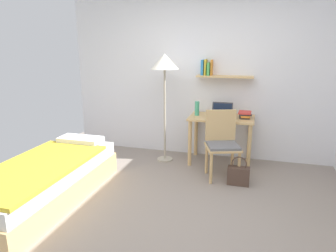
{
  "coord_description": "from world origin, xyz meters",
  "views": [
    {
      "loc": [
        0.79,
        -2.83,
        1.76
      ],
      "look_at": [
        -0.16,
        0.51,
        0.85
      ],
      "focal_mm": 32.8,
      "sensor_mm": 36.0,
      "label": 1
    }
  ],
  "objects_px": {
    "water_bottle": "(197,108)",
    "handbag": "(238,175)",
    "bed": "(45,181)",
    "laptop": "(222,113)",
    "book_stack": "(245,115)",
    "standing_lamp": "(165,67)",
    "desk_chair": "(222,141)",
    "desk": "(221,126)"
  },
  "relations": [
    {
      "from": "desk",
      "to": "water_bottle",
      "type": "distance_m",
      "value": 0.45
    },
    {
      "from": "water_bottle",
      "to": "desk_chair",
      "type": "bearing_deg",
      "value": -48.74
    },
    {
      "from": "bed",
      "to": "laptop",
      "type": "bearing_deg",
      "value": 44.58
    },
    {
      "from": "water_bottle",
      "to": "book_stack",
      "type": "distance_m",
      "value": 0.71
    },
    {
      "from": "desk",
      "to": "handbag",
      "type": "relative_size",
      "value": 2.47
    },
    {
      "from": "standing_lamp",
      "to": "laptop",
      "type": "distance_m",
      "value": 1.1
    },
    {
      "from": "desk",
      "to": "desk_chair",
      "type": "relative_size",
      "value": 1.04
    },
    {
      "from": "book_stack",
      "to": "standing_lamp",
      "type": "bearing_deg",
      "value": -173.57
    },
    {
      "from": "desk_chair",
      "to": "water_bottle",
      "type": "xyz_separation_m",
      "value": [
        -0.45,
        0.51,
        0.33
      ]
    },
    {
      "from": "desk_chair",
      "to": "handbag",
      "type": "distance_m",
      "value": 0.5
    },
    {
      "from": "water_bottle",
      "to": "bed",
      "type": "bearing_deg",
      "value": -129.25
    },
    {
      "from": "bed",
      "to": "handbag",
      "type": "distance_m",
      "value": 2.38
    },
    {
      "from": "desk",
      "to": "standing_lamp",
      "type": "height_order",
      "value": "standing_lamp"
    },
    {
      "from": "desk",
      "to": "standing_lamp",
      "type": "distance_m",
      "value": 1.22
    },
    {
      "from": "laptop",
      "to": "water_bottle",
      "type": "height_order",
      "value": "water_bottle"
    },
    {
      "from": "bed",
      "to": "handbag",
      "type": "height_order",
      "value": "bed"
    },
    {
      "from": "bed",
      "to": "desk_chair",
      "type": "distance_m",
      "value": 2.28
    },
    {
      "from": "water_bottle",
      "to": "book_stack",
      "type": "xyz_separation_m",
      "value": [
        0.71,
        0.0,
        -0.06
      ]
    },
    {
      "from": "bed",
      "to": "standing_lamp",
      "type": "relative_size",
      "value": 1.25
    },
    {
      "from": "water_bottle",
      "to": "handbag",
      "type": "height_order",
      "value": "water_bottle"
    },
    {
      "from": "desk_chair",
      "to": "laptop",
      "type": "height_order",
      "value": "laptop"
    },
    {
      "from": "laptop",
      "to": "book_stack",
      "type": "relative_size",
      "value": 1.33
    },
    {
      "from": "handbag",
      "to": "bed",
      "type": "bearing_deg",
      "value": -154.05
    },
    {
      "from": "desk",
      "to": "water_bottle",
      "type": "height_order",
      "value": "water_bottle"
    },
    {
      "from": "bed",
      "to": "desk_chair",
      "type": "bearing_deg",
      "value": 33.56
    },
    {
      "from": "book_stack",
      "to": "handbag",
      "type": "distance_m",
      "value": 0.97
    },
    {
      "from": "water_bottle",
      "to": "laptop",
      "type": "bearing_deg",
      "value": 3.91
    },
    {
      "from": "standing_lamp",
      "to": "water_bottle",
      "type": "height_order",
      "value": "standing_lamp"
    },
    {
      "from": "desk_chair",
      "to": "book_stack",
      "type": "distance_m",
      "value": 0.64
    },
    {
      "from": "bed",
      "to": "book_stack",
      "type": "distance_m",
      "value": 2.84
    },
    {
      "from": "bed",
      "to": "laptop",
      "type": "distance_m",
      "value": 2.61
    },
    {
      "from": "water_bottle",
      "to": "handbag",
      "type": "bearing_deg",
      "value": -45.91
    },
    {
      "from": "laptop",
      "to": "desk",
      "type": "bearing_deg",
      "value": -86.56
    },
    {
      "from": "desk_chair",
      "to": "standing_lamp",
      "type": "bearing_deg",
      "value": 157.61
    },
    {
      "from": "handbag",
      "to": "laptop",
      "type": "bearing_deg",
      "value": 113.45
    },
    {
      "from": "bed",
      "to": "standing_lamp",
      "type": "height_order",
      "value": "standing_lamp"
    },
    {
      "from": "book_stack",
      "to": "handbag",
      "type": "bearing_deg",
      "value": -90.84
    },
    {
      "from": "book_stack",
      "to": "water_bottle",
      "type": "bearing_deg",
      "value": -179.75
    },
    {
      "from": "standing_lamp",
      "to": "desk",
      "type": "bearing_deg",
      "value": 8.73
    },
    {
      "from": "desk",
      "to": "laptop",
      "type": "distance_m",
      "value": 0.2
    },
    {
      "from": "bed",
      "to": "water_bottle",
      "type": "relative_size",
      "value": 9.48
    },
    {
      "from": "desk_chair",
      "to": "handbag",
      "type": "height_order",
      "value": "desk_chair"
    }
  ]
}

